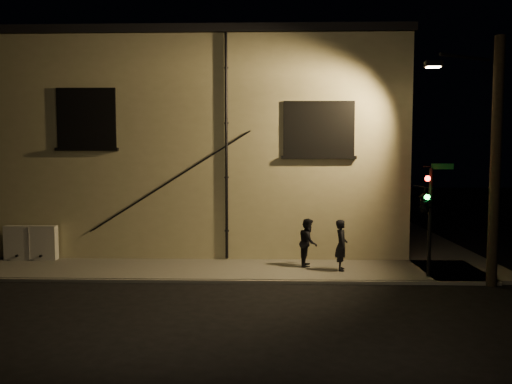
{
  "coord_description": "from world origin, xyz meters",
  "views": [
    {
      "loc": [
        -0.19,
        -15.47,
        4.07
      ],
      "look_at": [
        -0.68,
        1.8,
        2.75
      ],
      "focal_mm": 35.0,
      "sensor_mm": 36.0,
      "label": 1
    }
  ],
  "objects_px": {
    "utility_cabinet": "(31,243)",
    "pedestrian_b": "(308,242)",
    "traffic_signal": "(425,201)",
    "pedestrian_a": "(341,245)",
    "streetlamp_pole": "(492,156)"
  },
  "relations": [
    {
      "from": "pedestrian_b",
      "to": "pedestrian_a",
      "type": "bearing_deg",
      "value": -111.91
    },
    {
      "from": "utility_cabinet",
      "to": "pedestrian_a",
      "type": "bearing_deg",
      "value": -6.96
    },
    {
      "from": "pedestrian_a",
      "to": "traffic_signal",
      "type": "relative_size",
      "value": 0.48
    },
    {
      "from": "utility_cabinet",
      "to": "pedestrian_a",
      "type": "distance_m",
      "value": 11.44
    },
    {
      "from": "pedestrian_a",
      "to": "traffic_signal",
      "type": "xyz_separation_m",
      "value": [
        2.5,
        -0.9,
        1.59
      ]
    },
    {
      "from": "streetlamp_pole",
      "to": "pedestrian_a",
      "type": "bearing_deg",
      "value": 162.28
    },
    {
      "from": "utility_cabinet",
      "to": "pedestrian_b",
      "type": "height_order",
      "value": "pedestrian_b"
    },
    {
      "from": "pedestrian_a",
      "to": "pedestrian_b",
      "type": "height_order",
      "value": "pedestrian_a"
    },
    {
      "from": "pedestrian_a",
      "to": "streetlamp_pole",
      "type": "bearing_deg",
      "value": -103.31
    },
    {
      "from": "utility_cabinet",
      "to": "traffic_signal",
      "type": "relative_size",
      "value": 0.53
    },
    {
      "from": "traffic_signal",
      "to": "pedestrian_b",
      "type": "bearing_deg",
      "value": 156.99
    },
    {
      "from": "utility_cabinet",
      "to": "pedestrian_b",
      "type": "xyz_separation_m",
      "value": [
        10.28,
        -0.77,
        0.2
      ]
    },
    {
      "from": "pedestrian_a",
      "to": "pedestrian_b",
      "type": "bearing_deg",
      "value": 64.58
    },
    {
      "from": "utility_cabinet",
      "to": "pedestrian_a",
      "type": "relative_size",
      "value": 1.12
    },
    {
      "from": "utility_cabinet",
      "to": "streetlamp_pole",
      "type": "height_order",
      "value": "streetlamp_pole"
    }
  ]
}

